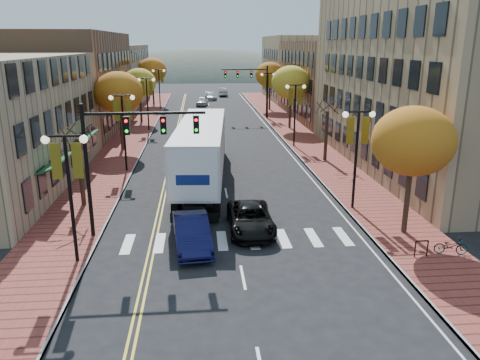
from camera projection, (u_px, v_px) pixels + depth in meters
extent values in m
plane|color=black|center=(239.00, 257.00, 22.28)|extent=(200.00, 200.00, 0.00)
cube|color=brown|center=(134.00, 133.00, 52.55)|extent=(4.00, 85.00, 0.15)
cube|color=brown|center=(292.00, 131.00, 54.09)|extent=(4.00, 85.00, 0.15)
cube|color=brown|center=(64.00, 82.00, 53.68)|extent=(12.00, 24.00, 11.00)
cube|color=#9E8966|center=(105.00, 75.00, 77.78)|extent=(12.00, 26.00, 9.50)
cube|color=#997F5B|center=(454.00, 73.00, 37.04)|extent=(15.00, 28.00, 15.00)
cube|color=brown|center=(349.00, 80.00, 62.59)|extent=(15.00, 24.00, 10.00)
cube|color=#9E8966|center=(311.00, 68.00, 83.48)|extent=(15.00, 20.00, 11.00)
cylinder|color=#382619|center=(81.00, 172.00, 28.52)|extent=(0.28, 0.28, 4.20)
cylinder|color=#382619|center=(121.00, 123.00, 43.71)|extent=(0.28, 0.28, 4.90)
ellipsoid|color=orange|center=(119.00, 92.00, 42.91)|extent=(4.48, 4.48, 3.81)
cylinder|color=#382619|center=(141.00, 104.00, 59.05)|extent=(0.28, 0.28, 4.55)
ellipsoid|color=yellow|center=(139.00, 83.00, 58.31)|extent=(4.16, 4.16, 3.54)
cylinder|color=#382619|center=(153.00, 89.00, 76.19)|extent=(0.28, 0.28, 5.04)
ellipsoid|color=orange|center=(152.00, 70.00, 75.36)|extent=(4.61, 4.61, 3.92)
cylinder|color=#382619|center=(408.00, 191.00, 24.28)|extent=(0.28, 0.28, 4.55)
ellipsoid|color=orange|center=(413.00, 141.00, 23.53)|extent=(4.16, 4.16, 3.54)
cylinder|color=#382619|center=(326.00, 136.00, 39.62)|extent=(0.28, 0.28, 4.20)
cylinder|color=#382619|center=(290.00, 107.00, 54.81)|extent=(0.28, 0.28, 4.90)
ellipsoid|color=yellow|center=(291.00, 82.00, 54.01)|extent=(4.48, 4.48, 3.81)
cylinder|color=#382619|center=(270.00, 94.00, 70.12)|extent=(0.28, 0.28, 4.76)
ellipsoid|color=orange|center=(270.00, 75.00, 69.34)|extent=(4.35, 4.35, 3.70)
cylinder|color=black|center=(71.00, 202.00, 20.79)|extent=(0.16, 0.16, 6.00)
cylinder|color=black|center=(64.00, 136.00, 19.95)|extent=(1.60, 0.10, 0.10)
sphere|color=#FFF2CC|center=(45.00, 140.00, 19.92)|extent=(0.36, 0.36, 0.36)
sphere|color=#FFF2CC|center=(84.00, 139.00, 20.06)|extent=(0.36, 0.36, 0.36)
cube|color=#A99C16|center=(56.00, 161.00, 20.22)|extent=(0.45, 0.03, 1.60)
cube|color=#A99C16|center=(77.00, 161.00, 20.30)|extent=(0.45, 0.03, 1.60)
cylinder|color=black|center=(124.00, 135.00, 36.08)|extent=(0.16, 0.16, 6.00)
cylinder|color=black|center=(122.00, 96.00, 35.24)|extent=(1.60, 0.10, 0.10)
sphere|color=#FFF2CC|center=(111.00, 98.00, 35.21)|extent=(0.36, 0.36, 0.36)
sphere|color=#FFF2CC|center=(132.00, 98.00, 35.35)|extent=(0.36, 0.36, 0.36)
cube|color=#A99C16|center=(117.00, 110.00, 35.51)|extent=(0.45, 0.03, 1.60)
cube|color=#A99C16|center=(129.00, 110.00, 35.59)|extent=(0.45, 0.03, 1.60)
cylinder|color=black|center=(148.00, 105.00, 53.29)|extent=(0.16, 0.16, 6.00)
cylinder|color=black|center=(146.00, 78.00, 52.44)|extent=(1.60, 0.10, 0.10)
sphere|color=#FFF2CC|center=(139.00, 80.00, 52.42)|extent=(0.36, 0.36, 0.36)
sphere|color=#FFF2CC|center=(153.00, 80.00, 52.55)|extent=(0.36, 0.36, 0.36)
cube|color=#A99C16|center=(143.00, 88.00, 52.71)|extent=(0.45, 0.03, 1.60)
cube|color=#A99C16|center=(151.00, 88.00, 52.79)|extent=(0.45, 0.03, 1.60)
cylinder|color=black|center=(160.00, 90.00, 70.49)|extent=(0.16, 0.16, 6.00)
cylinder|color=black|center=(159.00, 70.00, 69.64)|extent=(1.60, 0.10, 0.10)
sphere|color=#FFF2CC|center=(153.00, 71.00, 69.62)|extent=(0.36, 0.36, 0.36)
sphere|color=#FFF2CC|center=(164.00, 71.00, 69.75)|extent=(0.36, 0.36, 0.36)
cube|color=#A99C16|center=(156.00, 77.00, 69.92)|extent=(0.45, 0.03, 1.60)
cube|color=#A99C16|center=(162.00, 77.00, 69.99)|extent=(0.45, 0.03, 1.60)
cylinder|color=black|center=(356.00, 162.00, 27.81)|extent=(0.16, 0.16, 6.00)
cylinder|color=black|center=(359.00, 112.00, 26.97)|extent=(1.60, 0.10, 0.10)
sphere|color=#FFF2CC|center=(345.00, 115.00, 26.94)|extent=(0.36, 0.36, 0.36)
sphere|color=#FFF2CC|center=(372.00, 114.00, 27.08)|extent=(0.36, 0.36, 0.36)
cube|color=#A99C16|center=(350.00, 131.00, 27.24)|extent=(0.45, 0.03, 1.60)
cube|color=#A99C16|center=(365.00, 131.00, 27.31)|extent=(0.45, 0.03, 1.60)
cylinder|color=black|center=(295.00, 117.00, 45.01)|extent=(0.16, 0.16, 6.00)
cylinder|color=black|center=(296.00, 85.00, 44.17)|extent=(1.60, 0.10, 0.10)
sphere|color=#FFF2CC|center=(287.00, 87.00, 44.14)|extent=(0.36, 0.36, 0.36)
sphere|color=#FFF2CC|center=(304.00, 87.00, 44.28)|extent=(0.36, 0.36, 0.36)
cube|color=#A99C16|center=(291.00, 97.00, 44.44)|extent=(0.45, 0.03, 1.60)
cube|color=#A99C16|center=(300.00, 97.00, 44.52)|extent=(0.45, 0.03, 1.60)
cylinder|color=black|center=(268.00, 96.00, 62.22)|extent=(0.16, 0.16, 6.00)
cylinder|color=black|center=(268.00, 73.00, 61.37)|extent=(1.60, 0.10, 0.10)
sphere|color=#FFF2CC|center=(262.00, 74.00, 61.35)|extent=(0.36, 0.36, 0.36)
sphere|color=#FFF2CC|center=(274.00, 74.00, 61.48)|extent=(0.36, 0.36, 0.36)
cube|color=#A99C16|center=(264.00, 82.00, 61.64)|extent=(0.45, 0.03, 1.60)
cube|color=#A99C16|center=(271.00, 82.00, 61.72)|extent=(0.45, 0.03, 1.60)
cylinder|color=black|center=(88.00, 174.00, 23.53)|extent=(0.20, 0.20, 7.00)
cylinder|color=black|center=(144.00, 113.00, 22.94)|extent=(6.00, 0.14, 0.14)
cube|color=black|center=(127.00, 126.00, 23.03)|extent=(0.30, 0.25, 0.90)
sphere|color=#FF0C0C|center=(126.00, 121.00, 22.83)|extent=(0.16, 0.16, 0.16)
cube|color=black|center=(163.00, 125.00, 23.19)|extent=(0.30, 0.25, 0.90)
sphere|color=#FF0C0C|center=(163.00, 121.00, 22.98)|extent=(0.16, 0.16, 0.16)
cube|color=black|center=(196.00, 125.00, 23.32)|extent=(0.30, 0.25, 0.90)
sphere|color=#FF0C0C|center=(196.00, 120.00, 23.12)|extent=(0.16, 0.16, 0.16)
cylinder|color=black|center=(267.00, 92.00, 62.07)|extent=(0.20, 0.20, 7.00)
cylinder|color=black|center=(244.00, 69.00, 60.97)|extent=(6.00, 0.14, 0.14)
cube|color=black|center=(251.00, 74.00, 61.21)|extent=(0.30, 0.25, 0.90)
sphere|color=#FF0C0C|center=(251.00, 72.00, 61.01)|extent=(0.16, 0.16, 0.16)
cube|color=black|center=(238.00, 74.00, 61.06)|extent=(0.30, 0.25, 0.90)
sphere|color=#FF0C0C|center=(238.00, 72.00, 60.85)|extent=(0.16, 0.16, 0.16)
cube|color=black|center=(225.00, 74.00, 60.92)|extent=(0.30, 0.25, 0.90)
sphere|color=#FF0C0C|center=(225.00, 72.00, 60.71)|extent=(0.16, 0.16, 0.16)
cube|color=black|center=(202.00, 174.00, 32.81)|extent=(2.22, 14.85, 0.40)
cube|color=silver|center=(201.00, 146.00, 32.24)|extent=(4.04, 14.99, 3.19)
cube|color=black|center=(208.00, 136.00, 41.29)|extent=(3.09, 3.62, 2.85)
cylinder|color=black|center=(175.00, 208.00, 27.22)|extent=(0.48, 1.17, 1.14)
cylinder|color=black|center=(216.00, 208.00, 27.25)|extent=(0.48, 1.17, 1.14)
cylinder|color=black|center=(178.00, 201.00, 28.53)|extent=(0.48, 1.17, 1.14)
cylinder|color=black|center=(217.00, 200.00, 28.56)|extent=(0.48, 1.17, 1.14)
cylinder|color=black|center=(194.00, 154.00, 40.33)|extent=(0.48, 1.17, 1.14)
cylinder|color=black|center=(222.00, 154.00, 40.37)|extent=(0.48, 1.17, 1.14)
cylinder|color=black|center=(196.00, 148.00, 42.74)|extent=(0.48, 1.17, 1.14)
cylinder|color=black|center=(222.00, 148.00, 42.77)|extent=(0.48, 1.17, 1.14)
imported|color=#0D0E36|center=(192.00, 232.00, 23.17)|extent=(2.16, 4.98, 1.59)
imported|color=black|center=(251.00, 219.00, 25.22)|extent=(2.36, 5.09, 1.41)
imported|color=silver|center=(202.00, 101.00, 76.04)|extent=(2.17, 4.38, 1.44)
imported|color=#AFB1B7|center=(211.00, 96.00, 83.81)|extent=(2.23, 4.44, 1.24)
imported|color=#B9BAC1|center=(223.00, 92.00, 90.05)|extent=(1.66, 4.65, 1.53)
imported|color=gray|center=(451.00, 246.00, 22.19)|extent=(1.60, 0.86, 0.80)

